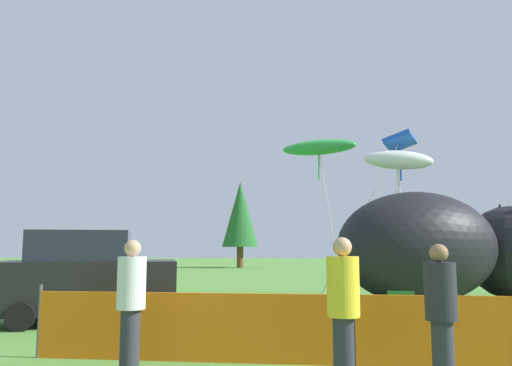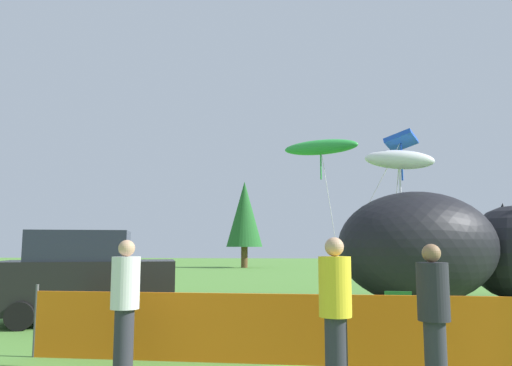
{
  "view_description": "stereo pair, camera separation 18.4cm",
  "coord_description": "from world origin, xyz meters",
  "px_view_note": "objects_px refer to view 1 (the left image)",
  "views": [
    {
      "loc": [
        0.77,
        -10.72,
        1.75
      ],
      "look_at": [
        -0.35,
        3.32,
        3.52
      ],
      "focal_mm": 35.0,
      "sensor_mm": 36.0,
      "label": 1
    },
    {
      "loc": [
        0.96,
        -10.7,
        1.75
      ],
      "look_at": [
        -0.35,
        3.32,
        3.52
      ],
      "focal_mm": 35.0,
      "sensor_mm": 36.0,
      "label": 2
    }
  ],
  "objects_px": {
    "inflatable_cat": "(447,251)",
    "kite_blue_box": "(399,144)",
    "spectator_in_grey_shirt": "(343,306)",
    "kite_green_fish": "(319,148)",
    "spectator_in_green_shirt": "(131,300)",
    "folding_chair": "(402,313)",
    "kite_white_ghost": "(398,160)",
    "parked_car": "(87,278)",
    "spectator_in_yellow_shirt": "(441,310)"
  },
  "relations": [
    {
      "from": "kite_white_ghost",
      "to": "kite_blue_box",
      "type": "relative_size",
      "value": 0.9
    },
    {
      "from": "spectator_in_yellow_shirt",
      "to": "kite_green_fish",
      "type": "xyz_separation_m",
      "value": [
        -0.83,
        13.36,
        4.68
      ]
    },
    {
      "from": "spectator_in_green_shirt",
      "to": "kite_green_fish",
      "type": "height_order",
      "value": "kite_green_fish"
    },
    {
      "from": "spectator_in_green_shirt",
      "to": "kite_green_fish",
      "type": "bearing_deg",
      "value": 75.78
    },
    {
      "from": "spectator_in_green_shirt",
      "to": "kite_white_ghost",
      "type": "distance_m",
      "value": 11.07
    },
    {
      "from": "kite_blue_box",
      "to": "kite_white_ghost",
      "type": "bearing_deg",
      "value": -106.57
    },
    {
      "from": "spectator_in_grey_shirt",
      "to": "kite_green_fish",
      "type": "distance_m",
      "value": 14.2
    },
    {
      "from": "parked_car",
      "to": "kite_white_ghost",
      "type": "bearing_deg",
      "value": 13.03
    },
    {
      "from": "parked_car",
      "to": "spectator_in_grey_shirt",
      "type": "xyz_separation_m",
      "value": [
        5.4,
        -4.99,
        -0.01
      ]
    },
    {
      "from": "spectator_in_green_shirt",
      "to": "kite_blue_box",
      "type": "relative_size",
      "value": 0.34
    },
    {
      "from": "spectator_in_green_shirt",
      "to": "kite_white_ghost",
      "type": "height_order",
      "value": "kite_white_ghost"
    },
    {
      "from": "folding_chair",
      "to": "parked_car",
      "type": "bearing_deg",
      "value": -98.77
    },
    {
      "from": "spectator_in_green_shirt",
      "to": "parked_car",
      "type": "bearing_deg",
      "value": 119.83
    },
    {
      "from": "spectator_in_green_shirt",
      "to": "inflatable_cat",
      "type": "bearing_deg",
      "value": 52.64
    },
    {
      "from": "spectator_in_yellow_shirt",
      "to": "kite_green_fish",
      "type": "bearing_deg",
      "value": 93.54
    },
    {
      "from": "spectator_in_green_shirt",
      "to": "kite_blue_box",
      "type": "height_order",
      "value": "kite_blue_box"
    },
    {
      "from": "folding_chair",
      "to": "inflatable_cat",
      "type": "height_order",
      "value": "inflatable_cat"
    },
    {
      "from": "folding_chair",
      "to": "spectator_in_green_shirt",
      "type": "xyz_separation_m",
      "value": [
        -4.19,
        -2.37,
        0.45
      ]
    },
    {
      "from": "folding_chair",
      "to": "spectator_in_green_shirt",
      "type": "bearing_deg",
      "value": -52.47
    },
    {
      "from": "kite_green_fish",
      "to": "kite_white_ghost",
      "type": "relative_size",
      "value": 1.23
    },
    {
      "from": "kite_white_ghost",
      "to": "inflatable_cat",
      "type": "bearing_deg",
      "value": 8.66
    },
    {
      "from": "parked_car",
      "to": "folding_chair",
      "type": "relative_size",
      "value": 4.62
    },
    {
      "from": "spectator_in_green_shirt",
      "to": "spectator_in_yellow_shirt",
      "type": "distance_m",
      "value": 4.11
    },
    {
      "from": "spectator_in_grey_shirt",
      "to": "kite_white_ghost",
      "type": "distance_m",
      "value": 10.48
    },
    {
      "from": "inflatable_cat",
      "to": "kite_white_ghost",
      "type": "xyz_separation_m",
      "value": [
        -1.43,
        -0.22,
        2.87
      ]
    },
    {
      "from": "inflatable_cat",
      "to": "spectator_in_yellow_shirt",
      "type": "height_order",
      "value": "inflatable_cat"
    },
    {
      "from": "folding_chair",
      "to": "kite_blue_box",
      "type": "xyz_separation_m",
      "value": [
        1.5,
        7.01,
        4.51
      ]
    },
    {
      "from": "parked_car",
      "to": "folding_chair",
      "type": "height_order",
      "value": "parked_car"
    },
    {
      "from": "parked_car",
      "to": "kite_blue_box",
      "type": "xyz_separation_m",
      "value": [
        8.21,
        4.98,
        4.04
      ]
    },
    {
      "from": "spectator_in_grey_shirt",
      "to": "kite_green_fish",
      "type": "relative_size",
      "value": 0.31
    },
    {
      "from": "folding_chair",
      "to": "spectator_in_grey_shirt",
      "type": "relative_size",
      "value": 0.5
    },
    {
      "from": "spectator_in_grey_shirt",
      "to": "parked_car",
      "type": "bearing_deg",
      "value": 137.25
    },
    {
      "from": "spectator_in_grey_shirt",
      "to": "spectator_in_yellow_shirt",
      "type": "distance_m",
      "value": 1.19
    },
    {
      "from": "spectator_in_green_shirt",
      "to": "kite_blue_box",
      "type": "bearing_deg",
      "value": 58.76
    },
    {
      "from": "parked_car",
      "to": "folding_chair",
      "type": "xyz_separation_m",
      "value": [
        6.71,
        -2.03,
        -0.47
      ]
    },
    {
      "from": "parked_car",
      "to": "kite_blue_box",
      "type": "bearing_deg",
      "value": 14.96
    },
    {
      "from": "spectator_in_yellow_shirt",
      "to": "kite_blue_box",
      "type": "relative_size",
      "value": 0.32
    },
    {
      "from": "parked_car",
      "to": "inflatable_cat",
      "type": "distance_m",
      "value": 10.65
    },
    {
      "from": "kite_white_ghost",
      "to": "kite_blue_box",
      "type": "height_order",
      "value": "kite_blue_box"
    },
    {
      "from": "kite_green_fish",
      "to": "kite_white_ghost",
      "type": "xyz_separation_m",
      "value": [
        2.31,
        -3.88,
        -1.21
      ]
    },
    {
      "from": "inflatable_cat",
      "to": "spectator_in_grey_shirt",
      "type": "distance_m",
      "value": 10.59
    },
    {
      "from": "inflatable_cat",
      "to": "spectator_in_yellow_shirt",
      "type": "bearing_deg",
      "value": -129.39
    },
    {
      "from": "kite_blue_box",
      "to": "inflatable_cat",
      "type": "bearing_deg",
      "value": -9.91
    },
    {
      "from": "spectator_in_grey_shirt",
      "to": "kite_blue_box",
      "type": "relative_size",
      "value": 0.34
    },
    {
      "from": "parked_car",
      "to": "kite_blue_box",
      "type": "distance_m",
      "value": 10.42
    },
    {
      "from": "inflatable_cat",
      "to": "spectator_in_green_shirt",
      "type": "bearing_deg",
      "value": -150.01
    },
    {
      "from": "inflatable_cat",
      "to": "kite_blue_box",
      "type": "bearing_deg",
      "value": 147.44
    },
    {
      "from": "parked_car",
      "to": "folding_chair",
      "type": "distance_m",
      "value": 7.02
    },
    {
      "from": "folding_chair",
      "to": "kite_green_fish",
      "type": "xyz_separation_m",
      "value": [
        -0.94,
        10.45,
        5.1
      ]
    },
    {
      "from": "folding_chair",
      "to": "spectator_in_yellow_shirt",
      "type": "distance_m",
      "value": 2.94
    }
  ]
}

